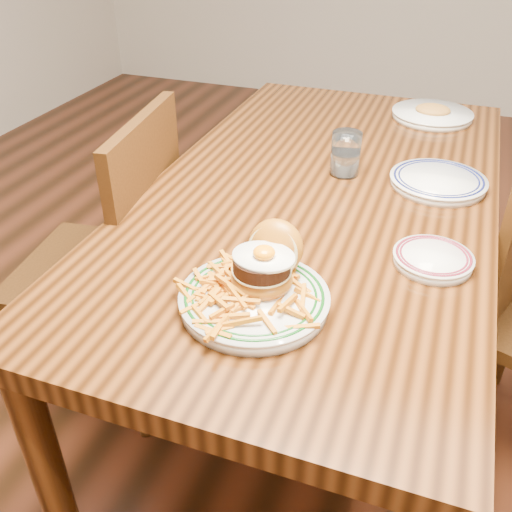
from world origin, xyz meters
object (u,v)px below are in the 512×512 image
(table, at_px, (319,218))
(chair_left, at_px, (115,260))
(side_plate, at_px, (433,258))
(main_plate, at_px, (258,285))

(table, bearing_deg, chair_left, -165.02)
(table, bearing_deg, side_plate, -40.83)
(chair_left, height_order, main_plate, chair_left)
(table, height_order, main_plate, main_plate)
(chair_left, bearing_deg, table, 7.29)
(chair_left, bearing_deg, side_plate, -15.02)
(table, height_order, side_plate, side_plate)
(table, bearing_deg, main_plate, -89.31)
(side_plate, bearing_deg, main_plate, -143.22)
(side_plate, bearing_deg, table, 136.99)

